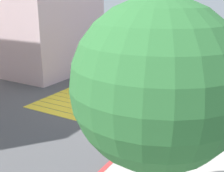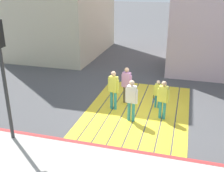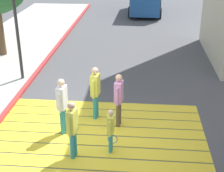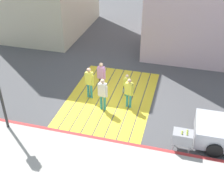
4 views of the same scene
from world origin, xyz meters
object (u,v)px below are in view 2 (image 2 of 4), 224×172
(pedestrian_teen_behind, at_px, (163,97))
(pedestrian_child_with_racket, at_px, (158,93))
(pedestrian_adult_side, at_px, (113,88))
(pedestrian_adult_lead, at_px, (131,98))
(pedestrian_adult_trailing, at_px, (127,83))
(traffic_light_corner, at_px, (1,58))

(pedestrian_teen_behind, xyz_separation_m, pedestrian_child_with_racket, (0.97, 0.33, -0.23))
(pedestrian_adult_side, bearing_deg, pedestrian_adult_lead, -131.18)
(pedestrian_adult_side, xyz_separation_m, pedestrian_teen_behind, (-0.32, -2.16, -0.07))
(pedestrian_adult_trailing, xyz_separation_m, pedestrian_adult_side, (-0.77, 0.41, 0.02))
(pedestrian_adult_trailing, relative_size, pedestrian_teen_behind, 1.05)
(pedestrian_adult_trailing, distance_m, pedestrian_teen_behind, 2.06)
(pedestrian_adult_lead, height_order, pedestrian_teen_behind, pedestrian_adult_lead)
(pedestrian_adult_side, height_order, pedestrian_teen_behind, pedestrian_adult_side)
(pedestrian_adult_lead, bearing_deg, pedestrian_adult_side, 48.82)
(pedestrian_teen_behind, bearing_deg, pedestrian_child_with_racket, 18.50)
(pedestrian_child_with_racket, bearing_deg, pedestrian_teen_behind, -161.50)
(traffic_light_corner, bearing_deg, pedestrian_adult_side, -39.40)
(traffic_light_corner, height_order, pedestrian_child_with_racket, traffic_light_corner)
(pedestrian_adult_lead, bearing_deg, traffic_light_corner, 123.98)
(traffic_light_corner, xyz_separation_m, pedestrian_adult_side, (3.38, -2.77, -2.01))
(traffic_light_corner, bearing_deg, pedestrian_child_with_racket, -48.79)
(pedestrian_teen_behind, bearing_deg, pedestrian_adult_trailing, 58.17)
(pedestrian_adult_lead, relative_size, pedestrian_adult_side, 1.00)
(traffic_light_corner, xyz_separation_m, pedestrian_child_with_racket, (4.03, -4.61, -2.30))
(pedestrian_teen_behind, relative_size, pedestrian_child_with_racket, 1.27)
(pedestrian_adult_lead, relative_size, pedestrian_child_with_racket, 1.35)
(pedestrian_adult_trailing, distance_m, pedestrian_child_with_racket, 1.46)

